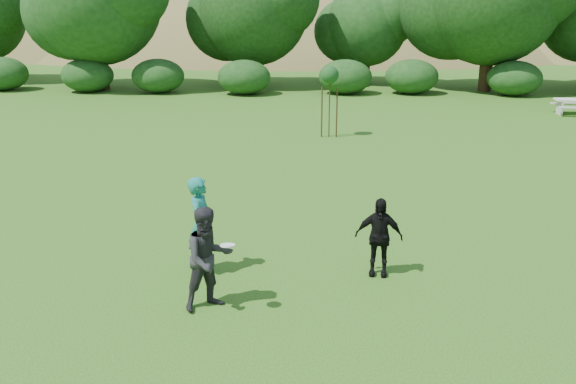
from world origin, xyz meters
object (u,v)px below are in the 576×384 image
(player_black, at_px, (379,237))
(sapling, at_px, (330,77))
(player_teal, at_px, (201,225))
(player_grey, at_px, (209,258))
(picnic_table, at_px, (574,104))

(player_black, bearing_deg, sapling, 100.55)
(player_teal, xyz_separation_m, player_grey, (0.45, -1.56, -0.05))
(player_grey, bearing_deg, sapling, 47.21)
(picnic_table, bearing_deg, sapling, -153.17)
(player_black, distance_m, picnic_table, 21.92)
(player_teal, height_order, player_grey, player_teal)
(picnic_table, bearing_deg, player_black, -118.67)
(player_teal, distance_m, player_black, 3.62)
(player_grey, height_order, sapling, sapling)
(player_grey, height_order, picnic_table, player_grey)
(player_grey, xyz_separation_m, sapling, (2.01, 15.02, 1.45))
(player_teal, bearing_deg, player_grey, -160.17)
(player_grey, distance_m, sapling, 15.22)
(player_teal, relative_size, picnic_table, 1.13)
(player_teal, distance_m, player_grey, 1.63)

